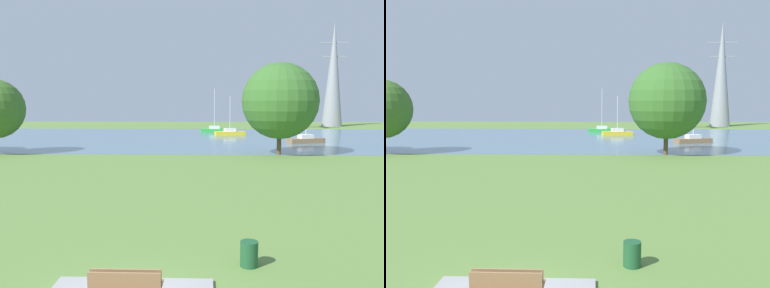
% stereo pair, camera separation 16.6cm
% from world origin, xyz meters
% --- Properties ---
extents(ground_plane, '(160.00, 160.00, 0.00)m').
position_xyz_m(ground_plane, '(0.00, 22.00, 0.00)').
color(ground_plane, olive).
extents(bench_facing_water, '(1.80, 0.48, 0.89)m').
position_xyz_m(bench_facing_water, '(0.00, 0.27, 0.47)').
color(bench_facing_water, tan).
rests_on(bench_facing_water, concrete_pad).
extents(litter_bin, '(0.56, 0.56, 0.80)m').
position_xyz_m(litter_bin, '(3.35, 2.75, 0.40)').
color(litter_bin, '#1E512D').
rests_on(litter_bin, ground).
extents(water_surface, '(140.00, 40.00, 0.02)m').
position_xyz_m(water_surface, '(0.00, 50.00, 0.01)').
color(water_surface, slate).
rests_on(water_surface, ground).
extents(sailboat_yellow, '(4.99, 2.30, 6.26)m').
position_xyz_m(sailboat_yellow, '(5.91, 54.50, 0.45)').
color(sailboat_yellow, yellow).
rests_on(sailboat_yellow, water_surface).
extents(sailboat_green, '(4.86, 1.72, 7.63)m').
position_xyz_m(sailboat_green, '(3.59, 61.26, 0.47)').
color(sailboat_green, green).
rests_on(sailboat_green, water_surface).
extents(sailboat_brown, '(5.03, 2.94, 5.39)m').
position_xyz_m(sailboat_brown, '(14.88, 42.19, 0.45)').
color(sailboat_brown, brown).
rests_on(sailboat_brown, water_surface).
extents(tree_west_near, '(7.52, 7.52, 9.09)m').
position_xyz_m(tree_west_near, '(9.29, 30.36, 5.32)').
color(tree_west_near, brown).
rests_on(tree_west_near, ground).
extents(electricity_pylon, '(6.40, 4.40, 22.83)m').
position_xyz_m(electricity_pylon, '(30.14, 80.78, 11.43)').
color(electricity_pylon, gray).
rests_on(electricity_pylon, ground).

